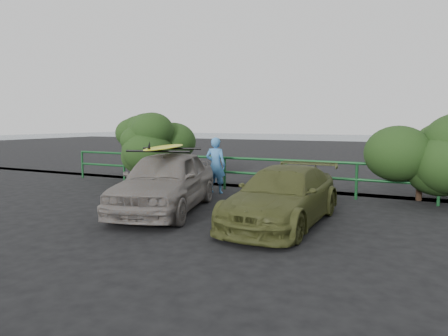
# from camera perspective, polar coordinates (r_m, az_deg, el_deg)

# --- Properties ---
(ground) EXTENTS (80.00, 80.00, 0.00)m
(ground) POSITION_cam_1_polar(r_m,az_deg,el_deg) (7.96, -8.98, -8.91)
(ground) COLOR black
(ocean) EXTENTS (200.00, 200.00, 0.00)m
(ocean) POSITION_cam_1_polar(r_m,az_deg,el_deg) (66.49, 21.74, 4.25)
(ocean) COLOR slate
(ocean) RESTS_ON ground
(guardrail) EXTENTS (14.00, 0.08, 1.04)m
(guardrail) POSITION_cam_1_polar(r_m,az_deg,el_deg) (12.23, 4.32, -0.95)
(guardrail) COLOR #144821
(guardrail) RESTS_ON ground
(shrub_left) EXTENTS (3.20, 2.40, 2.23)m
(shrub_left) POSITION_cam_1_polar(r_m,az_deg,el_deg) (14.91, -12.57, 2.56)
(shrub_left) COLOR #213E16
(shrub_left) RESTS_ON ground
(shrub_right) EXTENTS (3.20, 2.40, 2.50)m
(shrub_right) POSITION_cam_1_polar(r_m,az_deg,el_deg) (11.86, 28.46, 1.59)
(shrub_right) COLOR #213E16
(shrub_right) RESTS_ON ground
(sedan) EXTENTS (2.72, 4.51, 1.44)m
(sedan) POSITION_cam_1_polar(r_m,az_deg,el_deg) (9.65, -8.34, -1.82)
(sedan) COLOR slate
(sedan) RESTS_ON ground
(olive_vehicle) EXTENTS (1.82, 4.11, 1.17)m
(olive_vehicle) POSITION_cam_1_polar(r_m,az_deg,el_deg) (8.44, 8.40, -3.93)
(olive_vehicle) COLOR #444920
(olive_vehicle) RESTS_ON ground
(man) EXTENTS (0.66, 0.47, 1.67)m
(man) POSITION_cam_1_polar(r_m,az_deg,el_deg) (11.90, -1.20, 0.39)
(man) COLOR #4486CC
(man) RESTS_ON ground
(roof_rack) EXTENTS (1.73, 1.40, 0.05)m
(roof_rack) POSITION_cam_1_polar(r_m,az_deg,el_deg) (9.57, -8.41, 2.59)
(roof_rack) COLOR black
(roof_rack) RESTS_ON sedan
(surfboard) EXTENTS (1.12, 2.51, 0.07)m
(surfboard) POSITION_cam_1_polar(r_m,az_deg,el_deg) (9.57, -8.42, 2.96)
(surfboard) COLOR #D3DE17
(surfboard) RESTS_ON roof_rack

